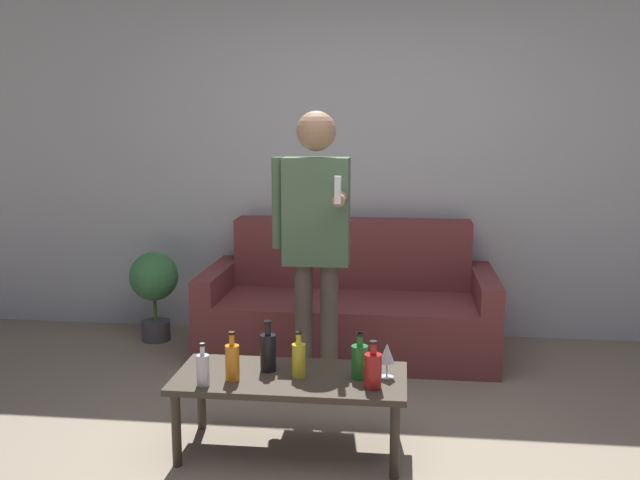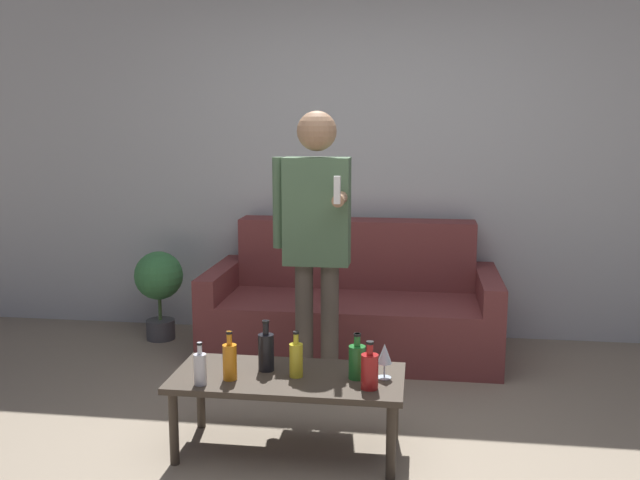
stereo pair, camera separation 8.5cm
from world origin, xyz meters
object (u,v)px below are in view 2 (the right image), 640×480
couch (353,307)px  bottle_orange (370,370)px  coffee_table (288,383)px  person_standing_front (316,230)px

couch → bottle_orange: 1.70m
coffee_table → person_standing_front: (0.04, 0.66, 0.64)m
couch → person_standing_front: 1.13m
coffee_table → bottle_orange: bottle_orange is taller
couch → coffee_table: couch is taller
couch → coffee_table: 1.57m
coffee_table → couch: bearing=84.1°
bottle_orange → coffee_table: bearing=163.5°
coffee_table → person_standing_front: 0.92m
coffee_table → person_standing_front: person_standing_front is taller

